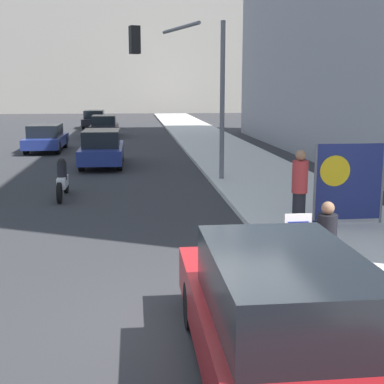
{
  "coord_description": "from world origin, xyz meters",
  "views": [
    {
      "loc": [
        -1.05,
        -6.71,
        3.21
      ],
      "look_at": [
        0.23,
        4.96,
        0.93
      ],
      "focal_mm": 50.0,
      "sensor_mm": 36.0,
      "label": 1
    }
  ],
  "objects_px": {
    "parked_car_curbside": "(280,320)",
    "car_on_road_midblock": "(46,138)",
    "traffic_light_pole": "(189,72)",
    "car_on_road_nearest": "(102,148)",
    "seated_protester": "(327,235)",
    "protest_banner": "(349,182)",
    "car_on_road_far_lane": "(94,119)",
    "jogger_on_sidewalk": "(299,190)",
    "car_on_road_distant": "(104,126)",
    "motorcycle_on_road": "(63,180)",
    "pedestrian_behind": "(342,177)"
  },
  "relations": [
    {
      "from": "car_on_road_nearest",
      "to": "motorcycle_on_road",
      "type": "distance_m",
      "value": 6.7
    },
    {
      "from": "jogger_on_sidewalk",
      "to": "protest_banner",
      "type": "relative_size",
      "value": 0.97
    },
    {
      "from": "seated_protester",
      "to": "pedestrian_behind",
      "type": "height_order",
      "value": "pedestrian_behind"
    },
    {
      "from": "jogger_on_sidewalk",
      "to": "traffic_light_pole",
      "type": "distance_m",
      "value": 7.48
    },
    {
      "from": "car_on_road_nearest",
      "to": "car_on_road_distant",
      "type": "distance_m",
      "value": 14.07
    },
    {
      "from": "pedestrian_behind",
      "to": "parked_car_curbside",
      "type": "distance_m",
      "value": 8.51
    },
    {
      "from": "car_on_road_far_lane",
      "to": "car_on_road_nearest",
      "type": "bearing_deg",
      "value": -85.27
    },
    {
      "from": "seated_protester",
      "to": "parked_car_curbside",
      "type": "distance_m",
      "value": 3.51
    },
    {
      "from": "parked_car_curbside",
      "to": "car_on_road_midblock",
      "type": "height_order",
      "value": "parked_car_curbside"
    },
    {
      "from": "parked_car_curbside",
      "to": "motorcycle_on_road",
      "type": "relative_size",
      "value": 2.21
    },
    {
      "from": "protest_banner",
      "to": "traffic_light_pole",
      "type": "height_order",
      "value": "traffic_light_pole"
    },
    {
      "from": "car_on_road_nearest",
      "to": "car_on_road_distant",
      "type": "relative_size",
      "value": 1.03
    },
    {
      "from": "pedestrian_behind",
      "to": "traffic_light_pole",
      "type": "distance_m",
      "value": 6.5
    },
    {
      "from": "jogger_on_sidewalk",
      "to": "car_on_road_midblock",
      "type": "xyz_separation_m",
      "value": [
        -8.03,
        17.37,
        -0.36
      ]
    },
    {
      "from": "jogger_on_sidewalk",
      "to": "traffic_light_pole",
      "type": "height_order",
      "value": "traffic_light_pole"
    },
    {
      "from": "motorcycle_on_road",
      "to": "car_on_road_far_lane",
      "type": "bearing_deg",
      "value": 92.06
    },
    {
      "from": "motorcycle_on_road",
      "to": "parked_car_curbside",
      "type": "bearing_deg",
      "value": -71.18
    },
    {
      "from": "seated_protester",
      "to": "protest_banner",
      "type": "bearing_deg",
      "value": 84.32
    },
    {
      "from": "pedestrian_behind",
      "to": "car_on_road_far_lane",
      "type": "height_order",
      "value": "pedestrian_behind"
    },
    {
      "from": "car_on_road_midblock",
      "to": "car_on_road_distant",
      "type": "relative_size",
      "value": 1.01
    },
    {
      "from": "car_on_road_nearest",
      "to": "protest_banner",
      "type": "bearing_deg",
      "value": -60.8
    },
    {
      "from": "jogger_on_sidewalk",
      "to": "car_on_road_far_lane",
      "type": "relative_size",
      "value": 0.4
    },
    {
      "from": "seated_protester",
      "to": "jogger_on_sidewalk",
      "type": "distance_m",
      "value": 2.65
    },
    {
      "from": "pedestrian_behind",
      "to": "protest_banner",
      "type": "xyz_separation_m",
      "value": [
        -0.38,
        -1.35,
        0.11
      ]
    },
    {
      "from": "seated_protester",
      "to": "protest_banner",
      "type": "distance_m",
      "value": 3.64
    },
    {
      "from": "protest_banner",
      "to": "motorcycle_on_road",
      "type": "xyz_separation_m",
      "value": [
        -6.98,
        4.41,
        -0.59
      ]
    },
    {
      "from": "protest_banner",
      "to": "parked_car_curbside",
      "type": "height_order",
      "value": "protest_banner"
    },
    {
      "from": "seated_protester",
      "to": "jogger_on_sidewalk",
      "type": "relative_size",
      "value": 0.68
    },
    {
      "from": "pedestrian_behind",
      "to": "car_on_road_midblock",
      "type": "xyz_separation_m",
      "value": [
        -9.74,
        15.42,
        -0.31
      ]
    },
    {
      "from": "parked_car_curbside",
      "to": "motorcycle_on_road",
      "type": "xyz_separation_m",
      "value": [
        -3.65,
        10.71,
        -0.24
      ]
    },
    {
      "from": "pedestrian_behind",
      "to": "protest_banner",
      "type": "height_order",
      "value": "protest_banner"
    },
    {
      "from": "car_on_road_midblock",
      "to": "car_on_road_far_lane",
      "type": "height_order",
      "value": "car_on_road_far_lane"
    },
    {
      "from": "seated_protester",
      "to": "protest_banner",
      "type": "height_order",
      "value": "protest_banner"
    },
    {
      "from": "protest_banner",
      "to": "car_on_road_midblock",
      "type": "distance_m",
      "value": 19.21
    },
    {
      "from": "car_on_road_far_lane",
      "to": "pedestrian_behind",
      "type": "bearing_deg",
      "value": -75.24
    },
    {
      "from": "seated_protester",
      "to": "parked_car_curbside",
      "type": "height_order",
      "value": "parked_car_curbside"
    },
    {
      "from": "pedestrian_behind",
      "to": "car_on_road_distant",
      "type": "relative_size",
      "value": 0.38
    },
    {
      "from": "car_on_road_midblock",
      "to": "parked_car_curbside",
      "type": "bearing_deg",
      "value": -75.34
    },
    {
      "from": "jogger_on_sidewalk",
      "to": "car_on_road_distant",
      "type": "distance_m",
      "value": 26.3
    },
    {
      "from": "seated_protester",
      "to": "car_on_road_distant",
      "type": "height_order",
      "value": "car_on_road_distant"
    },
    {
      "from": "traffic_light_pole",
      "to": "car_on_road_far_lane",
      "type": "distance_m",
      "value": 27.65
    },
    {
      "from": "traffic_light_pole",
      "to": "car_on_road_far_lane",
      "type": "relative_size",
      "value": 1.16
    },
    {
      "from": "parked_car_curbside",
      "to": "car_on_road_midblock",
      "type": "xyz_separation_m",
      "value": [
        -6.03,
        23.07,
        -0.07
      ]
    },
    {
      "from": "seated_protester",
      "to": "car_on_road_midblock",
      "type": "bearing_deg",
      "value": 132.87
    },
    {
      "from": "traffic_light_pole",
      "to": "car_on_road_nearest",
      "type": "height_order",
      "value": "traffic_light_pole"
    },
    {
      "from": "pedestrian_behind",
      "to": "traffic_light_pole",
      "type": "height_order",
      "value": "traffic_light_pole"
    },
    {
      "from": "jogger_on_sidewalk",
      "to": "car_on_road_far_lane",
      "type": "bearing_deg",
      "value": -66.57
    },
    {
      "from": "protest_banner",
      "to": "motorcycle_on_road",
      "type": "height_order",
      "value": "protest_banner"
    },
    {
      "from": "traffic_light_pole",
      "to": "motorcycle_on_road",
      "type": "distance_m",
      "value": 5.41
    },
    {
      "from": "parked_car_curbside",
      "to": "motorcycle_on_road",
      "type": "height_order",
      "value": "parked_car_curbside"
    }
  ]
}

